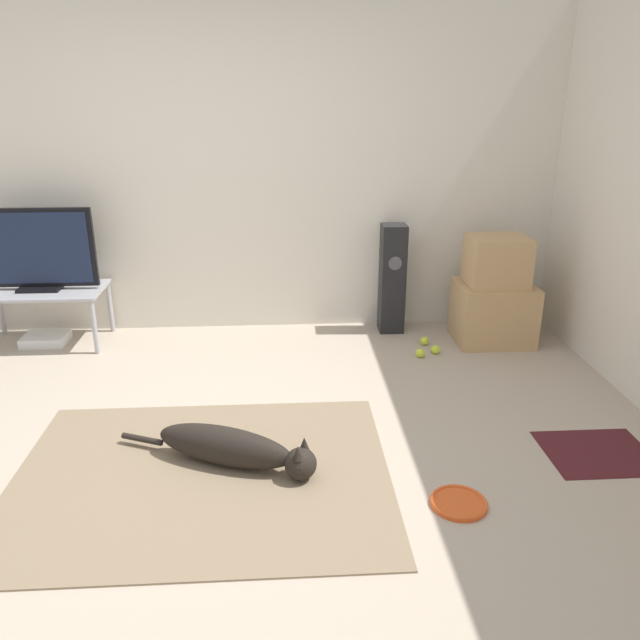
% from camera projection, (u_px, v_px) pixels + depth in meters
% --- Properties ---
extents(ground_plane, '(12.00, 12.00, 0.00)m').
position_uv_depth(ground_plane, '(213.00, 464.00, 3.27)').
color(ground_plane, '#B2A38E').
extents(wall_back, '(8.00, 0.06, 2.55)m').
position_uv_depth(wall_back, '(230.00, 170.00, 4.80)').
color(wall_back, silver).
rests_on(wall_back, ground_plane).
extents(area_rug, '(1.91, 1.49, 0.01)m').
position_uv_depth(area_rug, '(202.00, 475.00, 3.17)').
color(area_rug, '#847056').
rests_on(area_rug, ground_plane).
extents(dog, '(1.06, 0.50, 0.21)m').
position_uv_depth(dog, '(234.00, 448.00, 3.22)').
color(dog, black).
rests_on(dog, area_rug).
extents(frisbee, '(0.27, 0.27, 0.03)m').
position_uv_depth(frisbee, '(459.00, 503.00, 2.95)').
color(frisbee, '#DB511E').
rests_on(frisbee, ground_plane).
extents(cardboard_box_lower, '(0.57, 0.47, 0.46)m').
position_uv_depth(cardboard_box_lower, '(493.00, 313.00, 4.82)').
color(cardboard_box_lower, tan).
rests_on(cardboard_box_lower, ground_plane).
extents(cardboard_box_upper, '(0.44, 0.36, 0.37)m').
position_uv_depth(cardboard_box_upper, '(497.00, 261.00, 4.66)').
color(cardboard_box_upper, tan).
rests_on(cardboard_box_upper, cardboard_box_lower).
extents(floor_speaker, '(0.19, 0.20, 0.87)m').
position_uv_depth(floor_speaker, '(392.00, 279.00, 4.97)').
color(floor_speaker, black).
rests_on(floor_speaker, ground_plane).
extents(tv_stand, '(0.92, 0.52, 0.44)m').
position_uv_depth(tv_stand, '(42.00, 296.00, 4.72)').
color(tv_stand, '#A8A8AD').
rests_on(tv_stand, ground_plane).
extents(tv, '(0.87, 0.20, 0.62)m').
position_uv_depth(tv, '(35.00, 250.00, 4.60)').
color(tv, black).
rests_on(tv, tv_stand).
extents(tennis_ball_by_boxes, '(0.07, 0.07, 0.07)m').
position_uv_depth(tennis_ball_by_boxes, '(435.00, 350.00, 4.65)').
color(tennis_ball_by_boxes, '#C6E033').
rests_on(tennis_ball_by_boxes, ground_plane).
extents(tennis_ball_near_speaker, '(0.07, 0.07, 0.07)m').
position_uv_depth(tennis_ball_near_speaker, '(420.00, 353.00, 4.58)').
color(tennis_ball_near_speaker, '#C6E033').
rests_on(tennis_ball_near_speaker, ground_plane).
extents(tennis_ball_loose_on_carpet, '(0.07, 0.07, 0.07)m').
position_uv_depth(tennis_ball_loose_on_carpet, '(424.00, 341.00, 4.81)').
color(tennis_ball_loose_on_carpet, '#C6E033').
rests_on(tennis_ball_loose_on_carpet, ground_plane).
extents(game_console, '(0.33, 0.26, 0.07)m').
position_uv_depth(game_console, '(46.00, 339.00, 4.84)').
color(game_console, white).
rests_on(game_console, ground_plane).
extents(door_mat, '(0.57, 0.48, 0.01)m').
position_uv_depth(door_mat, '(598.00, 453.00, 3.38)').
color(door_mat, '#47191E').
rests_on(door_mat, ground_plane).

